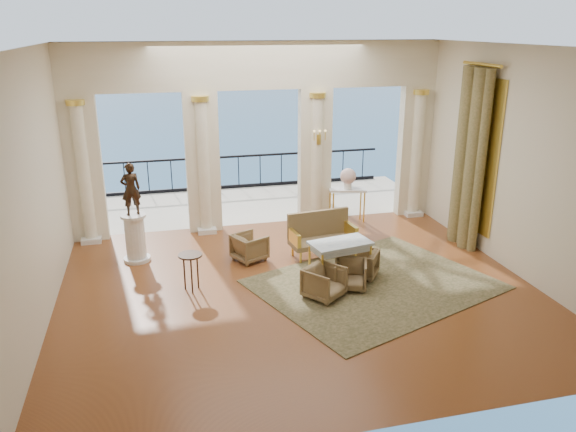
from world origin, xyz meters
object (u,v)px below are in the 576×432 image
object	(u,v)px
armchair_b	(350,273)
game_table	(340,246)
pedestal	(135,239)
armchair_d	(250,246)
statue	(131,189)
side_table	(190,259)
armchair_a	(324,281)
console_table	(347,195)
settee	(321,234)
armchair_c	(361,262)

from	to	relation	value
armchair_b	game_table	xyz separation A→B (m)	(-0.08, 0.40, 0.42)
armchair_b	pedestal	bearing A→B (deg)	170.29
armchair_d	statue	bearing A→B (deg)	50.85
armchair_d	armchair_b	bearing A→B (deg)	-163.72
pedestal	side_table	size ratio (longest dim) A/B	1.41
armchair_b	side_table	size ratio (longest dim) A/B	0.84
armchair_a	pedestal	xyz separation A→B (m)	(-3.42, 2.63, 0.17)
side_table	statue	bearing A→B (deg)	121.07
console_table	pedestal	bearing A→B (deg)	-152.26
settee	armchair_d	bearing A→B (deg)	171.68
game_table	armchair_b	bearing A→B (deg)	-88.77
pedestal	statue	xyz separation A→B (m)	(-0.00, 0.00, 1.10)
pedestal	statue	size ratio (longest dim) A/B	0.94
side_table	armchair_d	bearing A→B (deg)	41.29
settee	game_table	distance (m)	1.40
pedestal	console_table	xyz separation A→B (m)	(5.25, 1.29, 0.23)
settee	console_table	distance (m)	2.28
armchair_d	console_table	xyz separation A→B (m)	(2.87, 1.84, 0.41)
statue	pedestal	bearing A→B (deg)	166.67
settee	armchair_b	bearing A→B (deg)	-95.33
armchair_a	statue	world-z (taller)	statue
console_table	side_table	distance (m)	5.18
side_table	pedestal	bearing A→B (deg)	121.07
armchair_b	pedestal	world-z (taller)	pedestal
armchair_c	settee	xyz separation A→B (m)	(-0.44, 1.34, 0.16)
armchair_c	console_table	size ratio (longest dim) A/B	0.62
armchair_c	armchair_d	distance (m)	2.46
console_table	side_table	xyz separation A→B (m)	(-4.21, -3.02, -0.10)
settee	armchair_a	bearing A→B (deg)	-112.36
armchair_c	pedestal	distance (m)	4.83
armchair_c	armchair_d	world-z (taller)	armchair_d
armchair_d	console_table	distance (m)	3.44
armchair_b	console_table	size ratio (longest dim) A/B	0.62
side_table	armchair_a	bearing A→B (deg)	-20.67
armchair_b	statue	xyz separation A→B (m)	(-4.03, 2.37, 1.30)
pedestal	statue	bearing A→B (deg)	180.00
pedestal	side_table	world-z (taller)	pedestal
armchair_c	game_table	world-z (taller)	game_table
statue	console_table	distance (m)	5.48
armchair_d	settee	bearing A→B (deg)	-117.30
armchair_b	side_table	bearing A→B (deg)	-171.34
armchair_c	game_table	distance (m)	0.63
pedestal	armchair_a	bearing A→B (deg)	-37.52
armchair_c	settee	size ratio (longest dim) A/B	0.41
armchair_c	armchair_d	size ratio (longest dim) A/B	0.96
armchair_b	pedestal	distance (m)	4.68
armchair_c	statue	distance (m)	5.00
pedestal	console_table	size ratio (longest dim) A/B	1.05
settee	game_table	bearing A→B (deg)	-98.34
statue	armchair_d	bearing A→B (deg)	153.55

